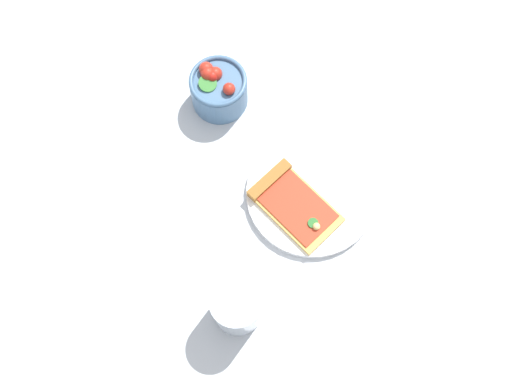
% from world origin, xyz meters
% --- Properties ---
extents(ground_plane, '(2.40, 2.40, 0.00)m').
position_xyz_m(ground_plane, '(0.00, 0.00, 0.00)').
color(ground_plane, silver).
rests_on(ground_plane, ground).
extents(plate, '(0.23, 0.23, 0.01)m').
position_xyz_m(plate, '(0.01, 0.02, 0.01)').
color(plate, white).
rests_on(plate, ground_plane).
extents(pizza_slice_main, '(0.11, 0.16, 0.02)m').
position_xyz_m(pizza_slice_main, '(0.05, 0.00, 0.02)').
color(pizza_slice_main, '#E5B256').
rests_on(pizza_slice_main, plate).
extents(salad_bowl, '(0.10, 0.10, 0.09)m').
position_xyz_m(salad_bowl, '(-0.03, -0.23, 0.04)').
color(salad_bowl, '#4C7299').
rests_on(salad_bowl, ground_plane).
extents(soda_glass, '(0.08, 0.08, 0.12)m').
position_xyz_m(soda_glass, '(0.24, 0.04, 0.06)').
color(soda_glass, silver).
rests_on(soda_glass, ground_plane).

